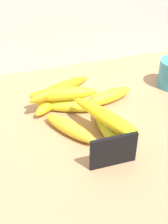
# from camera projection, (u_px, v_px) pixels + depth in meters

# --- Properties ---
(counter_top) EXTENTS (1.10, 0.76, 0.03)m
(counter_top) POSITION_uv_depth(u_px,v_px,m) (84.00, 142.00, 0.81)
(counter_top) COLOR #AA7B56
(counter_top) RESTS_ON ground
(chalkboard_sign) EXTENTS (0.11, 0.02, 0.08)m
(chalkboard_sign) POSITION_uv_depth(u_px,v_px,m) (113.00, 152.00, 0.71)
(chalkboard_sign) COLOR black
(chalkboard_sign) RESTS_ON counter_top
(banana_0) EXTENTS (0.16, 0.07, 0.04)m
(banana_0) POSITION_uv_depth(u_px,v_px,m) (109.00, 96.00, 0.92)
(banana_0) COLOR yellow
(banana_0) RESTS_ON counter_top
(banana_1) EXTENTS (0.12, 0.16, 0.04)m
(banana_1) POSITION_uv_depth(u_px,v_px,m) (70.00, 128.00, 0.80)
(banana_1) COLOR yellow
(banana_1) RESTS_ON counter_top
(banana_2) EXTENTS (0.05, 0.16, 0.04)m
(banana_2) POSITION_uv_depth(u_px,v_px,m) (107.00, 126.00, 0.81)
(banana_2) COLOR gold
(banana_2) RESTS_ON counter_top
(banana_3) EXTENTS (0.17, 0.10, 0.03)m
(banana_3) POSITION_uv_depth(u_px,v_px,m) (65.00, 106.00, 0.88)
(banana_3) COLOR yellow
(banana_3) RESTS_ON counter_top
(banana_4) EXTENTS (0.15, 0.14, 0.04)m
(banana_4) POSITION_uv_depth(u_px,v_px,m) (55.00, 100.00, 0.90)
(banana_4) COLOR yellow
(banana_4) RESTS_ON counter_top
(banana_5) EXTENTS (0.13, 0.19, 0.03)m
(banana_5) POSITION_uv_depth(u_px,v_px,m) (105.00, 115.00, 0.78)
(banana_5) COLOR yellow
(banana_5) RESTS_ON banana_2
(banana_6) EXTENTS (0.19, 0.07, 0.04)m
(banana_6) POSITION_uv_depth(u_px,v_px,m) (63.00, 94.00, 0.86)
(banana_6) COLOR yellow
(banana_6) RESTS_ON banana_3
(banana_7) EXTENTS (0.11, 0.20, 0.03)m
(banana_7) POSITION_uv_depth(u_px,v_px,m) (106.00, 117.00, 0.77)
(banana_7) COLOR yellow
(banana_7) RESTS_ON banana_2
(banana_8) EXTENTS (0.19, 0.11, 0.04)m
(banana_8) POSITION_uv_depth(u_px,v_px,m) (60.00, 89.00, 0.88)
(banana_8) COLOR #B88D17
(banana_8) RESTS_ON banana_4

